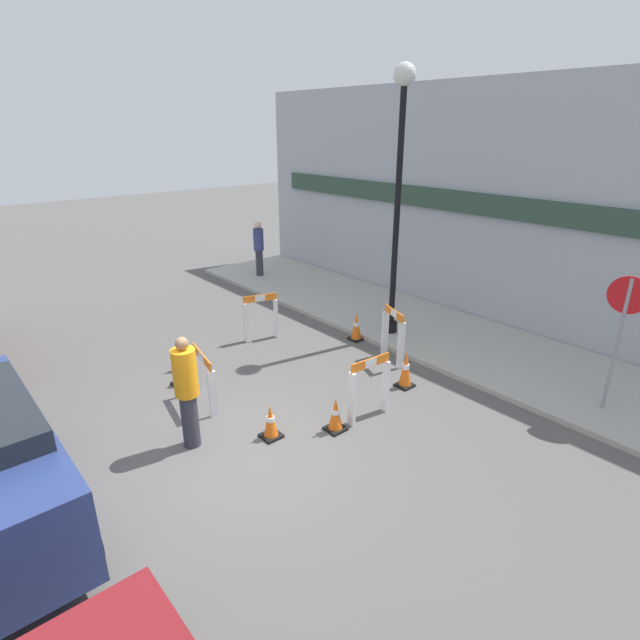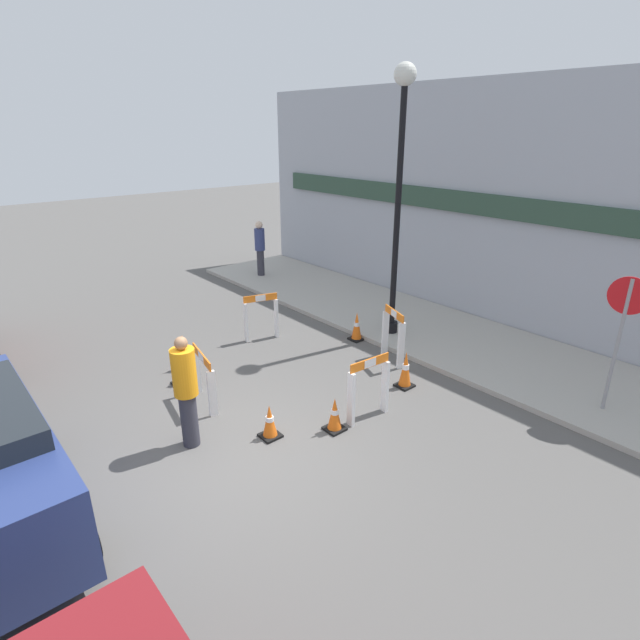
{
  "view_description": "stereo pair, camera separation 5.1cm",
  "coord_description": "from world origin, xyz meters",
  "px_view_note": "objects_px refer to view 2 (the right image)",
  "views": [
    {
      "loc": [
        5.42,
        -2.92,
        4.5
      ],
      "look_at": [
        -1.37,
        2.91,
        1.0
      ],
      "focal_mm": 28.0,
      "sensor_mm": 36.0,
      "label": 1
    },
    {
      "loc": [
        5.45,
        -2.88,
        4.5
      ],
      "look_at": [
        -1.37,
        2.91,
        1.0
      ],
      "focal_mm": 28.0,
      "sensor_mm": 36.0,
      "label": 2
    }
  ],
  "objects_px": {
    "streetlamp_post": "(400,171)",
    "person_worker": "(186,389)",
    "stop_sign": "(622,323)",
    "person_pedestrian": "(260,246)"
  },
  "relations": [
    {
      "from": "streetlamp_post",
      "to": "person_worker",
      "type": "bearing_deg",
      "value": -80.86
    },
    {
      "from": "streetlamp_post",
      "to": "stop_sign",
      "type": "bearing_deg",
      "value": 2.66
    },
    {
      "from": "person_worker",
      "to": "person_pedestrian",
      "type": "xyz_separation_m",
      "value": [
        -6.65,
        5.76,
        0.07
      ]
    },
    {
      "from": "person_worker",
      "to": "person_pedestrian",
      "type": "distance_m",
      "value": 8.8
    },
    {
      "from": "streetlamp_post",
      "to": "person_pedestrian",
      "type": "distance_m",
      "value": 6.35
    },
    {
      "from": "streetlamp_post",
      "to": "stop_sign",
      "type": "height_order",
      "value": "streetlamp_post"
    },
    {
      "from": "person_worker",
      "to": "person_pedestrian",
      "type": "height_order",
      "value": "person_pedestrian"
    },
    {
      "from": "stop_sign",
      "to": "person_pedestrian",
      "type": "xyz_separation_m",
      "value": [
        -10.3,
        0.14,
        -0.61
      ]
    },
    {
      "from": "person_pedestrian",
      "to": "streetlamp_post",
      "type": "bearing_deg",
      "value": 167.86
    },
    {
      "from": "streetlamp_post",
      "to": "person_pedestrian",
      "type": "relative_size",
      "value": 3.28
    }
  ]
}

